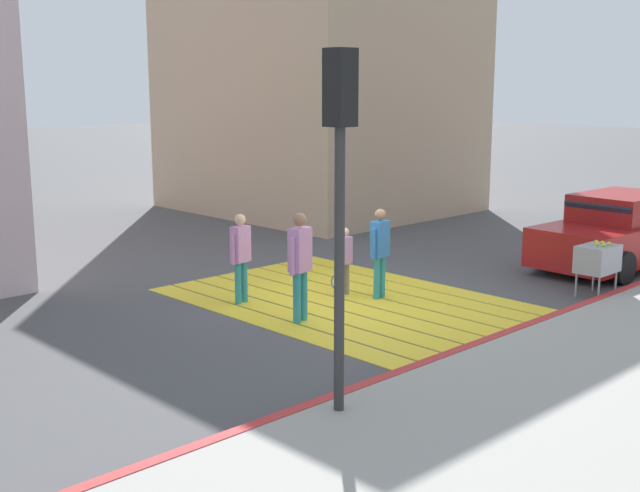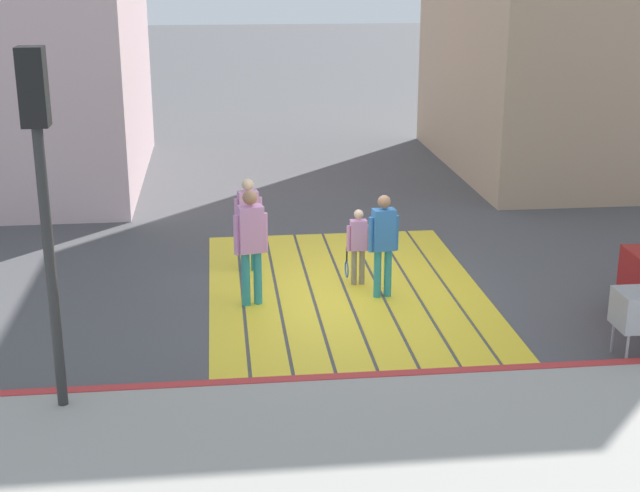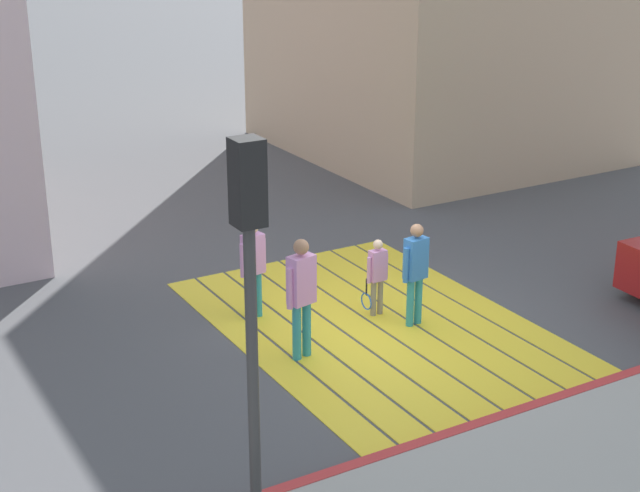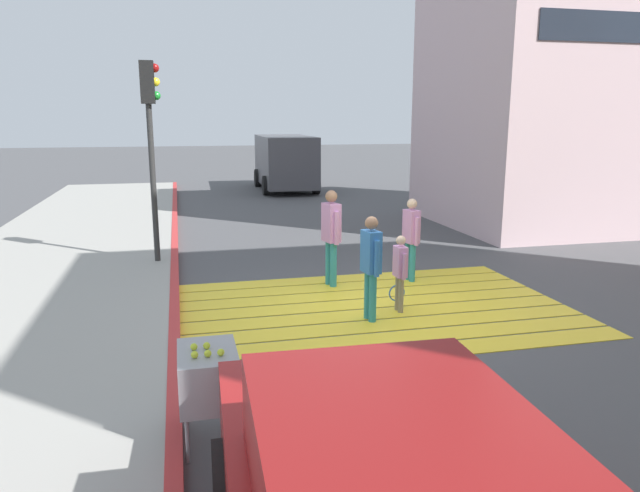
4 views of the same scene
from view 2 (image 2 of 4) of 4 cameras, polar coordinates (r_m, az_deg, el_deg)
name	(u,v)px [view 2 (image 2 of 4)]	position (r m, az deg, el deg)	size (l,w,h in m)	color
ground_plane	(346,293)	(14.54, 1.65, -2.93)	(120.00, 120.00, 0.00)	#4C4C4F
crosswalk_stripes	(346,292)	(14.54, 1.65, -2.91)	(6.40, 4.35, 0.01)	yellow
sidewalk_west	(424,481)	(9.56, 6.55, -14.42)	(4.80, 40.00, 0.12)	#9E9B93
curb_painted	(383,378)	(11.57, 3.95, -8.28)	(0.16, 40.00, 0.13)	#BC3333
traffic_light_corner	(40,160)	(10.28, -17.13, 5.19)	(0.39, 0.28, 4.24)	#2D2D2D
pedestrian_adult_lead	(383,239)	(14.07, 4.00, 0.47)	(0.26, 0.48, 1.66)	teal
pedestrian_adult_trailing	(249,218)	(15.28, -4.51, 1.76)	(0.26, 0.47, 1.62)	teal
pedestrian_adult_side	(251,239)	(13.73, -4.36, 0.43)	(0.31, 0.52, 1.82)	teal
pedestrian_child_with_racket	(358,243)	(14.66, 2.38, 0.19)	(0.28, 0.39, 1.28)	gray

